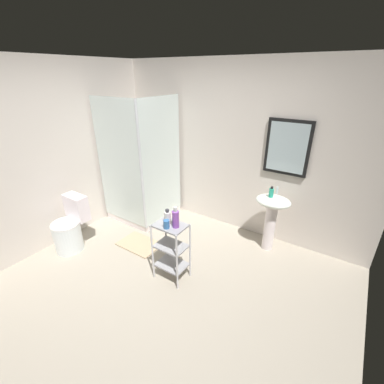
{
  "coord_description": "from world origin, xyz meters",
  "views": [
    {
      "loc": [
        1.65,
        -1.65,
        2.3
      ],
      "look_at": [
        0.07,
        0.74,
        0.98
      ],
      "focal_mm": 24.45,
      "sensor_mm": 36.0,
      "label": 1
    }
  ],
  "objects_px": {
    "lotion_bottle_white": "(167,217)",
    "bath_mat": "(139,244)",
    "toilet": "(70,228)",
    "storage_cart": "(171,247)",
    "pedestal_sink": "(272,212)",
    "conditioner_bottle_purple": "(176,219)",
    "shower_stall": "(143,193)",
    "rinse_cup": "(166,224)",
    "hand_soap_bottle": "(271,192)"
  },
  "relations": [
    {
      "from": "pedestal_sink",
      "to": "lotion_bottle_white",
      "type": "distance_m",
      "value": 1.47
    },
    {
      "from": "hand_soap_bottle",
      "to": "rinse_cup",
      "type": "distance_m",
      "value": 1.46
    },
    {
      "from": "storage_cart",
      "to": "rinse_cup",
      "type": "bearing_deg",
      "value": -84.05
    },
    {
      "from": "bath_mat",
      "to": "pedestal_sink",
      "type": "bearing_deg",
      "value": 31.36
    },
    {
      "from": "shower_stall",
      "to": "pedestal_sink",
      "type": "distance_m",
      "value": 2.08
    },
    {
      "from": "hand_soap_bottle",
      "to": "rinse_cup",
      "type": "height_order",
      "value": "hand_soap_bottle"
    },
    {
      "from": "storage_cart",
      "to": "conditioner_bottle_purple",
      "type": "height_order",
      "value": "conditioner_bottle_purple"
    },
    {
      "from": "shower_stall",
      "to": "bath_mat",
      "type": "xyz_separation_m",
      "value": [
        0.47,
        -0.63,
        -0.45
      ]
    },
    {
      "from": "storage_cart",
      "to": "bath_mat",
      "type": "distance_m",
      "value": 0.94
    },
    {
      "from": "pedestal_sink",
      "to": "hand_soap_bottle",
      "type": "relative_size",
      "value": 5.52
    },
    {
      "from": "lotion_bottle_white",
      "to": "pedestal_sink",
      "type": "bearing_deg",
      "value": 55.08
    },
    {
      "from": "shower_stall",
      "to": "toilet",
      "type": "height_order",
      "value": "shower_stall"
    },
    {
      "from": "conditioner_bottle_purple",
      "to": "toilet",
      "type": "bearing_deg",
      "value": -169.06
    },
    {
      "from": "storage_cart",
      "to": "lotion_bottle_white",
      "type": "bearing_deg",
      "value": 158.95
    },
    {
      "from": "hand_soap_bottle",
      "to": "bath_mat",
      "type": "bearing_deg",
      "value": -148.74
    },
    {
      "from": "toilet",
      "to": "hand_soap_bottle",
      "type": "height_order",
      "value": "hand_soap_bottle"
    },
    {
      "from": "shower_stall",
      "to": "pedestal_sink",
      "type": "height_order",
      "value": "shower_stall"
    },
    {
      "from": "bath_mat",
      "to": "storage_cart",
      "type": "bearing_deg",
      "value": -17.5
    },
    {
      "from": "pedestal_sink",
      "to": "bath_mat",
      "type": "relative_size",
      "value": 1.35
    },
    {
      "from": "toilet",
      "to": "conditioner_bottle_purple",
      "type": "height_order",
      "value": "conditioner_bottle_purple"
    },
    {
      "from": "lotion_bottle_white",
      "to": "bath_mat",
      "type": "relative_size",
      "value": 0.29
    },
    {
      "from": "conditioner_bottle_purple",
      "to": "bath_mat",
      "type": "height_order",
      "value": "conditioner_bottle_purple"
    },
    {
      "from": "shower_stall",
      "to": "toilet",
      "type": "distance_m",
      "value": 1.24
    },
    {
      "from": "storage_cart",
      "to": "conditioner_bottle_purple",
      "type": "bearing_deg",
      "value": 0.46
    },
    {
      "from": "pedestal_sink",
      "to": "storage_cart",
      "type": "relative_size",
      "value": 1.09
    },
    {
      "from": "shower_stall",
      "to": "storage_cart",
      "type": "distance_m",
      "value": 1.54
    },
    {
      "from": "shower_stall",
      "to": "rinse_cup",
      "type": "height_order",
      "value": "shower_stall"
    },
    {
      "from": "lotion_bottle_white",
      "to": "conditioner_bottle_purple",
      "type": "height_order",
      "value": "conditioner_bottle_purple"
    },
    {
      "from": "pedestal_sink",
      "to": "rinse_cup",
      "type": "bearing_deg",
      "value": -121.09
    },
    {
      "from": "toilet",
      "to": "lotion_bottle_white",
      "type": "distance_m",
      "value": 1.61
    },
    {
      "from": "pedestal_sink",
      "to": "storage_cart",
      "type": "bearing_deg",
      "value": -122.86
    },
    {
      "from": "conditioner_bottle_purple",
      "to": "bath_mat",
      "type": "bearing_deg",
      "value": 164.03
    },
    {
      "from": "conditioner_bottle_purple",
      "to": "storage_cart",
      "type": "bearing_deg",
      "value": -179.54
    },
    {
      "from": "storage_cart",
      "to": "hand_soap_bottle",
      "type": "relative_size",
      "value": 5.04
    },
    {
      "from": "toilet",
      "to": "lotion_bottle_white",
      "type": "height_order",
      "value": "lotion_bottle_white"
    },
    {
      "from": "bath_mat",
      "to": "conditioner_bottle_purple",
      "type": "bearing_deg",
      "value": -15.97
    },
    {
      "from": "lotion_bottle_white",
      "to": "bath_mat",
      "type": "distance_m",
      "value": 1.12
    },
    {
      "from": "shower_stall",
      "to": "pedestal_sink",
      "type": "relative_size",
      "value": 2.47
    },
    {
      "from": "pedestal_sink",
      "to": "conditioner_bottle_purple",
      "type": "bearing_deg",
      "value": -120.16
    },
    {
      "from": "toilet",
      "to": "hand_soap_bottle",
      "type": "distance_m",
      "value": 2.79
    },
    {
      "from": "storage_cart",
      "to": "rinse_cup",
      "type": "xyz_separation_m",
      "value": [
        0.01,
        -0.07,
        0.35
      ]
    },
    {
      "from": "hand_soap_bottle",
      "to": "conditioner_bottle_purple",
      "type": "bearing_deg",
      "value": -119.41
    },
    {
      "from": "conditioner_bottle_purple",
      "to": "rinse_cup",
      "type": "xyz_separation_m",
      "value": [
        -0.07,
        -0.07,
        -0.06
      ]
    },
    {
      "from": "pedestal_sink",
      "to": "conditioner_bottle_purple",
      "type": "relative_size",
      "value": 3.28
    },
    {
      "from": "toilet",
      "to": "storage_cart",
      "type": "distance_m",
      "value": 1.58
    },
    {
      "from": "hand_soap_bottle",
      "to": "bath_mat",
      "type": "distance_m",
      "value": 2.0
    },
    {
      "from": "hand_soap_bottle",
      "to": "bath_mat",
      "type": "relative_size",
      "value": 0.24
    },
    {
      "from": "pedestal_sink",
      "to": "hand_soap_bottle",
      "type": "distance_m",
      "value": 0.3
    },
    {
      "from": "lotion_bottle_white",
      "to": "storage_cart",
      "type": "bearing_deg",
      "value": -21.05
    },
    {
      "from": "pedestal_sink",
      "to": "toilet",
      "type": "xyz_separation_m",
      "value": [
        -2.33,
        -1.53,
        -0.26
      ]
    }
  ]
}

